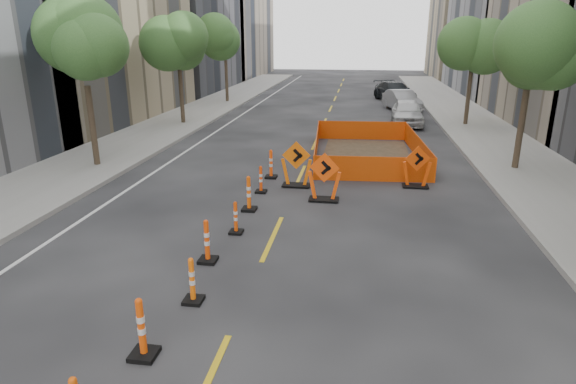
% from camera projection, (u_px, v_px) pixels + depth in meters
% --- Properties ---
extents(ground_plane, '(140.00, 140.00, 0.00)m').
position_uv_depth(ground_plane, '(235.00, 321.00, 9.18)').
color(ground_plane, black).
extents(sidewalk_left, '(4.00, 90.00, 0.15)m').
position_uv_depth(sidewalk_left, '(108.00, 154.00, 21.70)').
color(sidewalk_left, gray).
rests_on(sidewalk_left, ground).
extents(sidewalk_right, '(4.00, 90.00, 0.15)m').
position_uv_depth(sidewalk_right, '(530.00, 170.00, 19.17)').
color(sidewalk_right, gray).
rests_on(sidewalk_right, ground).
extents(bld_left_d, '(12.00, 16.00, 14.00)m').
position_uv_depth(bld_left_d, '(163.00, 15.00, 46.23)').
color(bld_left_d, '#4C4C51').
rests_on(bld_left_d, ground).
extents(bld_right_e, '(12.00, 14.00, 16.00)m').
position_uv_depth(bld_right_e, '(486.00, 11.00, 59.36)').
color(bld_right_e, tan).
rests_on(bld_right_e, ground).
extents(tree_l_b, '(2.80, 2.80, 5.95)m').
position_uv_depth(tree_l_b, '(83.00, 53.00, 18.35)').
color(tree_l_b, '#382B1E').
rests_on(tree_l_b, ground).
extents(tree_l_c, '(2.80, 2.80, 5.95)m').
position_uv_depth(tree_l_c, '(178.00, 47.00, 27.75)').
color(tree_l_c, '#382B1E').
rests_on(tree_l_c, ground).
extents(tree_l_d, '(2.80, 2.80, 5.95)m').
position_uv_depth(tree_l_d, '(225.00, 44.00, 37.15)').
color(tree_l_d, '#382B1E').
rests_on(tree_l_d, ground).
extents(tree_r_b, '(2.80, 2.80, 5.95)m').
position_uv_depth(tree_r_b, '(532.00, 54.00, 17.86)').
color(tree_r_b, '#382B1E').
rests_on(tree_r_b, ground).
extents(tree_r_c, '(2.80, 2.80, 5.95)m').
position_uv_depth(tree_r_c, '(474.00, 47.00, 27.26)').
color(tree_r_c, '#382B1E').
rests_on(tree_r_c, ground).
extents(channelizer_2, '(0.44, 0.44, 1.12)m').
position_uv_depth(channelizer_2, '(141.00, 328.00, 7.99)').
color(channelizer_2, '#E44709').
rests_on(channelizer_2, ground).
extents(channelizer_3, '(0.39, 0.39, 0.99)m').
position_uv_depth(channelizer_3, '(192.00, 280.00, 9.67)').
color(channelizer_3, '#F05E0A').
rests_on(channelizer_3, ground).
extents(channelizer_4, '(0.43, 0.43, 1.08)m').
position_uv_depth(channelizer_4, '(207.00, 241.00, 11.40)').
color(channelizer_4, '#DC4009').
rests_on(channelizer_4, ground).
extents(channelizer_5, '(0.36, 0.36, 0.92)m').
position_uv_depth(channelizer_5, '(236.00, 217.00, 13.09)').
color(channelizer_5, '#D94109').
rests_on(channelizer_5, ground).
extents(channelizer_6, '(0.44, 0.44, 1.11)m').
position_uv_depth(channelizer_6, '(249.00, 193.00, 14.77)').
color(channelizer_6, '#E85009').
rests_on(channelizer_6, ground).
extents(channelizer_7, '(0.38, 0.38, 0.95)m').
position_uv_depth(channelizer_7, '(261.00, 179.00, 16.49)').
color(channelizer_7, red).
rests_on(channelizer_7, ground).
extents(channelizer_8, '(0.43, 0.43, 1.10)m').
position_uv_depth(channelizer_8, '(271.00, 164.00, 18.17)').
color(channelizer_8, '#EA4409').
rests_on(channelizer_8, ground).
extents(chevron_sign_left, '(1.15, 0.74, 1.66)m').
position_uv_depth(chevron_sign_left, '(296.00, 164.00, 17.05)').
color(chevron_sign_left, '#D65A09').
rests_on(chevron_sign_left, ground).
extents(chevron_sign_center, '(1.15, 0.77, 1.62)m').
position_uv_depth(chevron_sign_center, '(324.00, 177.00, 15.57)').
color(chevron_sign_center, '#F0480A').
rests_on(chevron_sign_center, ground).
extents(chevron_sign_right, '(1.14, 0.86, 1.52)m').
position_uv_depth(chevron_sign_right, '(417.00, 167.00, 16.98)').
color(chevron_sign_right, '#DB4109').
rests_on(chevron_sign_right, ground).
extents(safety_fence, '(4.93, 7.85, 0.95)m').
position_uv_depth(safety_fence, '(367.00, 146.00, 21.34)').
color(safety_fence, '#EC5D0C').
rests_on(safety_fence, ground).
extents(parked_car_near, '(1.87, 4.47, 1.51)m').
position_uv_depth(parked_car_near, '(407.00, 112.00, 28.91)').
color(parked_car_near, silver).
rests_on(parked_car_near, ground).
extents(parked_car_mid, '(2.71, 4.68, 1.46)m').
position_uv_depth(parked_car_mid, '(402.00, 101.00, 34.22)').
color(parked_car_mid, gray).
rests_on(parked_car_mid, ground).
extents(parked_car_far, '(3.73, 5.70, 1.54)m').
position_uv_depth(parked_car_far, '(394.00, 91.00, 39.37)').
color(parked_car_far, black).
rests_on(parked_car_far, ground).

